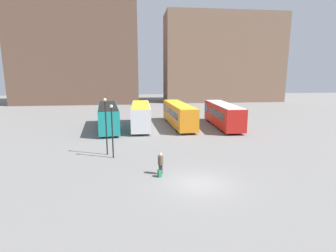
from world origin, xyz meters
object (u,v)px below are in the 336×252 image
(bus_0, at_px, (108,116))
(suitcase, at_px, (160,173))
(bus_3, at_px, (223,114))
(lamp_post_0, at_px, (106,122))
(traveler, at_px, (161,162))
(lamp_post_1, at_px, (112,126))
(bus_2, at_px, (179,114))
(bus_1, at_px, (141,115))

(bus_0, distance_m, suitcase, 18.53)
(bus_3, distance_m, suitcase, 20.43)
(bus_0, height_order, lamp_post_0, lamp_post_0)
(bus_0, bearing_deg, traveler, -169.02)
(suitcase, distance_m, lamp_post_1, 6.63)
(bus_2, relative_size, bus_3, 1.06)
(bus_0, relative_size, bus_1, 1.06)
(bus_1, xyz_separation_m, lamp_post_1, (-2.68, -13.25, 1.07))
(lamp_post_0, distance_m, lamp_post_1, 1.23)
(lamp_post_0, bearing_deg, bus_2, 55.95)
(lamp_post_1, bearing_deg, bus_3, 41.78)
(lamp_post_0, bearing_deg, traveler, -50.35)
(bus_0, xyz_separation_m, bus_2, (9.73, 1.05, -0.01))
(bus_3, xyz_separation_m, suitcase, (-10.44, -17.49, -1.48))
(bus_3, bearing_deg, lamp_post_0, 129.94)
(bus_2, xyz_separation_m, suitcase, (-4.33, -18.71, -1.47))
(bus_2, distance_m, bus_3, 6.22)
(bus_0, distance_m, bus_3, 15.84)
(lamp_post_0, bearing_deg, lamp_post_1, -58.26)
(bus_1, distance_m, lamp_post_1, 13.56)
(bus_0, height_order, lamp_post_1, lamp_post_1)
(bus_3, bearing_deg, bus_1, 88.72)
(traveler, height_order, lamp_post_1, lamp_post_1)
(suitcase, bearing_deg, lamp_post_1, 22.08)
(traveler, xyz_separation_m, suitcase, (-0.12, -0.50, -0.70))
(bus_1, bearing_deg, bus_2, -82.76)
(bus_0, bearing_deg, suitcase, -169.86)
(suitcase, bearing_deg, bus_0, 1.77)
(bus_1, relative_size, lamp_post_1, 2.32)
(bus_1, distance_m, lamp_post_0, 12.73)
(bus_1, xyz_separation_m, lamp_post_0, (-3.31, -12.22, 1.32))
(bus_0, bearing_deg, lamp_post_0, 178.30)
(bus_1, bearing_deg, lamp_post_1, 169.40)
(bus_0, distance_m, traveler, 18.04)
(bus_1, height_order, bus_2, bus_1)
(bus_0, height_order, bus_3, bus_0)
(bus_0, relative_size, traveler, 7.10)
(bus_2, height_order, lamp_post_0, lamp_post_0)
(bus_0, distance_m, bus_2, 9.79)
(lamp_post_0, bearing_deg, suitcase, -53.60)
(traveler, bearing_deg, bus_0, 2.61)
(bus_1, relative_size, traveler, 6.71)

